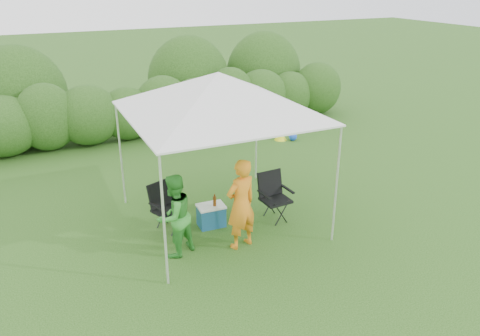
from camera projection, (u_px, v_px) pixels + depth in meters
name	position (u px, v px, depth m)	size (l,w,h in m)	color
ground	(232.00, 232.00, 8.54)	(70.00, 70.00, 0.00)	#34611E
hedge	(147.00, 109.00, 13.26)	(13.12, 1.53, 1.80)	#2D571B
canopy	(219.00, 93.00, 8.01)	(3.10, 3.10, 2.83)	silver
chair_right	(273.00, 193.00, 8.85)	(0.60, 0.54, 0.92)	black
chair_left	(165.00, 203.00, 8.48)	(0.67, 0.65, 0.89)	black
man	(241.00, 204.00, 7.80)	(0.58, 0.38, 1.60)	orange
woman	(174.00, 216.00, 7.61)	(0.69, 0.54, 1.43)	green
cooler	(211.00, 215.00, 8.67)	(0.52, 0.39, 0.42)	#1B527E
bottle	(215.00, 200.00, 8.54)	(0.06, 0.06, 0.23)	#592D0C
lawn_toy	(284.00, 135.00, 13.22)	(0.58, 0.48, 0.29)	#FFF91A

